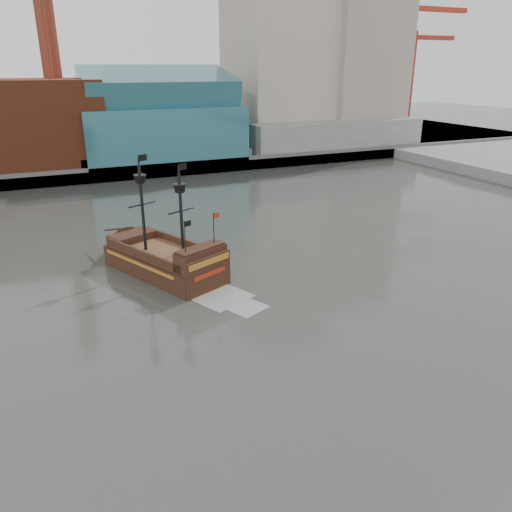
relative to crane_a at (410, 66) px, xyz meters
name	(u,v)px	position (x,y,z in m)	size (l,w,h in m)	color
ground	(269,355)	(-78.63, -82.00, -19.11)	(400.00, 400.00, 0.00)	#2D302A
promenade_far	(96,151)	(-78.63, 10.00, -18.11)	(220.00, 60.00, 2.00)	slate
seawall	(118,174)	(-78.63, -19.50, -17.81)	(220.00, 1.00, 2.60)	#4C4C49
skyline	(115,37)	(-73.43, 2.56, 5.44)	(149.00, 45.00, 62.00)	brown
crane_a	(410,66)	(0.00, 0.00, 0.00)	(22.50, 4.00, 32.25)	slate
crane_b	(412,79)	(9.60, 10.00, -3.54)	(19.10, 4.00, 26.25)	slate
pirate_ship	(166,263)	(-81.59, -64.59, -18.00)	(11.19, 17.07, 12.35)	black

